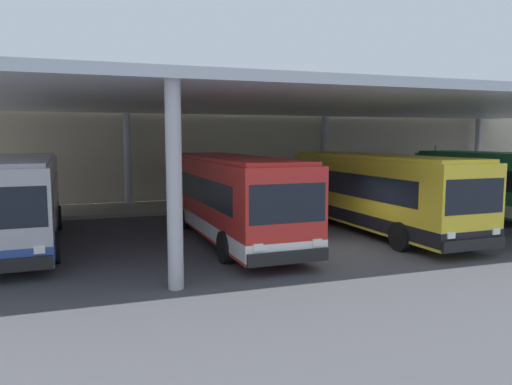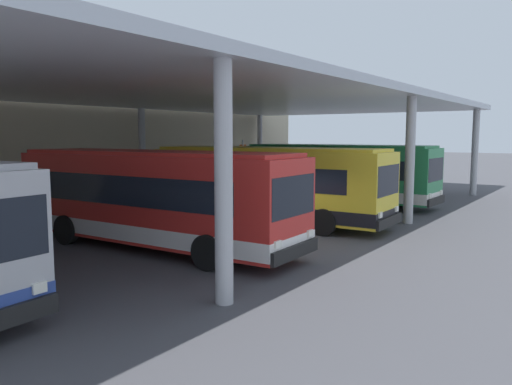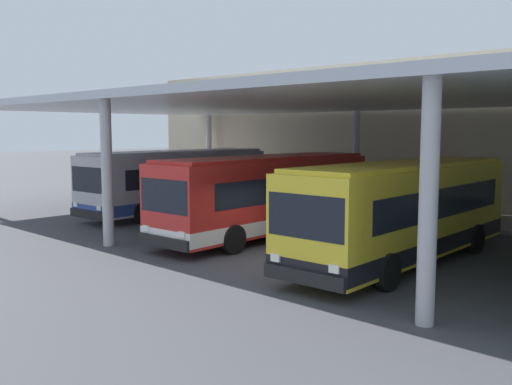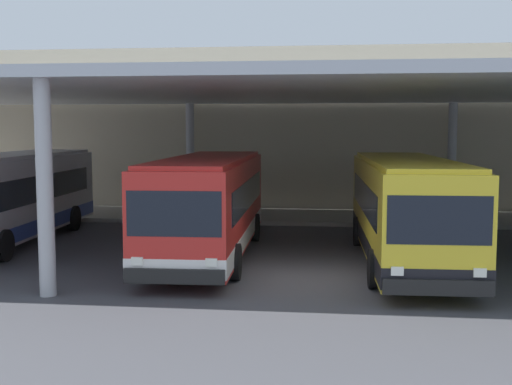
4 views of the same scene
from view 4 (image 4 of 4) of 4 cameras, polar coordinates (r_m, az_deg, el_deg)
The scene contains 8 objects.
ground_plane at distance 17.80m, azimuth 4.33°, elevation -7.58°, with size 200.00×200.00×0.00m, color #47474C.
platform_kerb at distance 29.35m, azimuth 5.33°, elevation -2.15°, with size 42.00×4.50×0.18m, color gray.
station_building_facade at distance 32.32m, azimuth 5.55°, elevation 5.52°, with size 48.00×1.60×8.00m, color #C1B293.
canopy_shelter at distance 22.86m, azimuth 5.04°, elevation 8.75°, with size 40.00×17.00×5.55m.
bus_nearest_bay at distance 24.58m, azimuth -20.78°, elevation -0.35°, with size 3.05×10.63×3.17m.
bus_second_bay at distance 20.64m, azimuth -4.18°, elevation -1.08°, with size 2.96×10.60×3.17m.
bus_middle_bay at distance 20.02m, azimuth 13.05°, elevation -1.42°, with size 2.94×10.60×3.17m.
bench_waiting at distance 29.95m, azimuth 18.48°, elevation -1.16°, with size 1.80×0.45×0.92m.
Camera 4 is at (0.73, -17.31, 4.08)m, focal length 45.50 mm.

